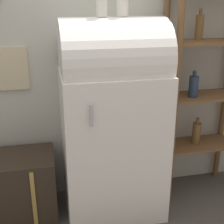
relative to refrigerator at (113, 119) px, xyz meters
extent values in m
plane|color=#4C4742|center=(0.00, -0.24, -0.81)|extent=(12.00, 12.00, 0.00)
cube|color=#B7B7AD|center=(0.00, 0.33, 0.54)|extent=(7.00, 0.05, 2.70)
cube|color=#C6B793|center=(-0.80, 0.30, 0.37)|extent=(0.36, 0.02, 0.34)
cube|color=white|center=(0.00, 0.00, -0.22)|extent=(0.78, 0.61, 1.18)
cylinder|color=white|center=(0.00, 0.00, 0.47)|extent=(0.76, 0.58, 0.58)
cylinder|color=#B7B7BC|center=(-0.21, -0.33, 0.17)|extent=(0.02, 0.02, 0.16)
cube|color=#33281E|center=(-0.85, 0.05, -0.54)|extent=(0.76, 0.43, 0.53)
cube|color=#AD8942|center=(-0.64, -0.17, -0.54)|extent=(0.03, 0.01, 0.48)
cylinder|color=brown|center=(0.51, -0.02, 0.11)|extent=(0.05, 0.05, 1.83)
cylinder|color=brown|center=(0.51, 0.26, 0.11)|extent=(0.05, 0.05, 1.83)
cube|color=brown|center=(0.82, 0.12, -0.36)|extent=(0.65, 0.31, 0.02)
cube|color=brown|center=(0.82, 0.12, 0.10)|extent=(0.65, 0.31, 0.02)
cube|color=brown|center=(0.82, 0.12, 0.55)|extent=(0.65, 0.31, 0.02)
cylinder|color=brown|center=(0.80, 0.13, -0.25)|extent=(0.08, 0.08, 0.20)
cylinder|color=brown|center=(0.80, 0.13, -0.13)|extent=(0.03, 0.03, 0.05)
cylinder|color=#23334C|center=(0.71, 0.08, 0.19)|extent=(0.08, 0.08, 0.18)
cylinder|color=#23334C|center=(0.71, 0.08, 0.31)|extent=(0.03, 0.03, 0.04)
cylinder|color=brown|center=(0.75, 0.16, 0.66)|extent=(0.07, 0.07, 0.20)
cylinder|color=brown|center=(0.75, 0.16, 0.78)|extent=(0.03, 0.03, 0.05)
cylinder|color=white|center=(-0.08, -0.01, 0.86)|extent=(0.08, 0.08, 0.19)
cylinder|color=white|center=(0.07, 0.01, 0.86)|extent=(0.08, 0.08, 0.19)
camera|label=1|loc=(-0.49, -2.21, 0.88)|focal=50.00mm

